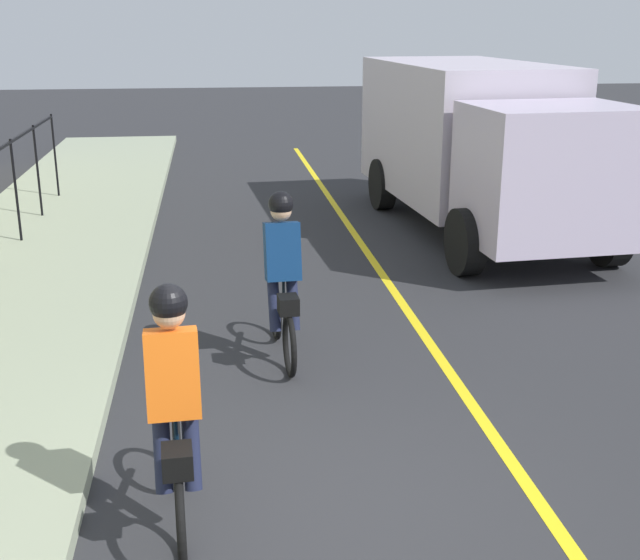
% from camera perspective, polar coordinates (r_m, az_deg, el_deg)
% --- Properties ---
extents(ground_plane, '(80.00, 80.00, 0.00)m').
position_cam_1_polar(ground_plane, '(6.24, 0.75, -16.37)').
color(ground_plane, '#292A2D').
extents(lane_line_centre, '(36.00, 0.12, 0.01)m').
position_cam_1_polar(lane_line_centre, '(6.62, 15.06, -14.80)').
color(lane_line_centre, yellow).
rests_on(lane_line_centre, ground).
extents(cyclist_lead, '(1.71, 0.38, 1.83)m').
position_cam_1_polar(cyclist_lead, '(8.58, -2.63, 0.14)').
color(cyclist_lead, black).
rests_on(cyclist_lead, ground).
extents(cyclist_follow, '(1.71, 0.38, 1.83)m').
position_cam_1_polar(cyclist_follow, '(5.82, -10.05, -8.98)').
color(cyclist_follow, black).
rests_on(cyclist_follow, ground).
extents(box_truck_background, '(6.85, 2.90, 2.78)m').
position_cam_1_polar(box_truck_background, '(14.30, 10.86, 9.55)').
color(box_truck_background, '#B8AEBF').
rests_on(box_truck_background, ground).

